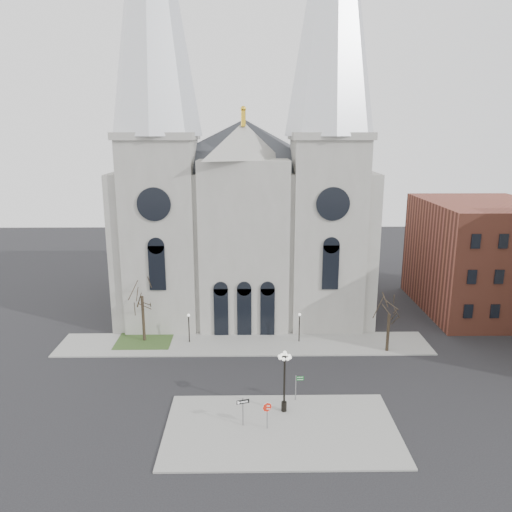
{
  "coord_description": "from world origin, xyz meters",
  "views": [
    {
      "loc": [
        0.56,
        -39.18,
        22.45
      ],
      "look_at": [
        1.23,
        8.0,
        10.67
      ],
      "focal_mm": 35.0,
      "sensor_mm": 36.0,
      "label": 1
    }
  ],
  "objects_px": {
    "stop_sign": "(267,410)",
    "one_way_sign": "(243,407)",
    "street_name_sign": "(297,386)",
    "globe_lamp": "(284,374)"
  },
  "relations": [
    {
      "from": "stop_sign",
      "to": "street_name_sign",
      "type": "xyz_separation_m",
      "value": [
        2.66,
        4.16,
        -0.26
      ]
    },
    {
      "from": "stop_sign",
      "to": "globe_lamp",
      "type": "xyz_separation_m",
      "value": [
        1.47,
        2.45,
        1.75
      ]
    },
    {
      "from": "globe_lamp",
      "to": "street_name_sign",
      "type": "height_order",
      "value": "globe_lamp"
    },
    {
      "from": "globe_lamp",
      "to": "street_name_sign",
      "type": "relative_size",
      "value": 2.34
    },
    {
      "from": "stop_sign",
      "to": "one_way_sign",
      "type": "distance_m",
      "value": 1.92
    },
    {
      "from": "globe_lamp",
      "to": "street_name_sign",
      "type": "bearing_deg",
      "value": 55.31
    },
    {
      "from": "stop_sign",
      "to": "street_name_sign",
      "type": "relative_size",
      "value": 0.98
    },
    {
      "from": "stop_sign",
      "to": "one_way_sign",
      "type": "height_order",
      "value": "one_way_sign"
    },
    {
      "from": "one_way_sign",
      "to": "street_name_sign",
      "type": "height_order",
      "value": "one_way_sign"
    },
    {
      "from": "one_way_sign",
      "to": "street_name_sign",
      "type": "distance_m",
      "value": 5.87
    }
  ]
}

